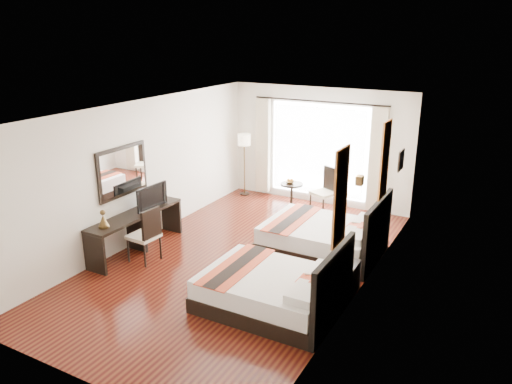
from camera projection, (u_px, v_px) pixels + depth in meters
The scene contains 29 objects.
floor at pixel (240, 261), 9.20m from camera, with size 4.50×7.50×0.01m, color #330B09.
ceiling at pixel (239, 110), 8.32m from camera, with size 4.50×7.50×0.02m, color white.
wall_headboard at pixel (364, 210), 7.74m from camera, with size 0.01×7.50×2.80m, color silver.
wall_desk at pixel (141, 172), 9.78m from camera, with size 0.01×7.50×2.80m, color silver.
wall_window at pixel (319, 146), 11.88m from camera, with size 4.50×0.01×2.80m, color silver.
wall_entry at pixel (72, 278), 5.64m from camera, with size 4.50×0.01×2.80m, color silver.
window_glass at pixel (319, 151), 11.90m from camera, with size 2.40×0.02×2.20m, color white.
sheer_curtain at pixel (318, 151), 11.85m from camera, with size 2.30×0.02×2.10m, color white.
drape_left at pixel (263, 146), 12.48m from camera, with size 0.35×0.14×2.35m, color #BCAE92.
drape_right at pixel (377, 160), 11.16m from camera, with size 0.35×0.14×2.35m, color #BCAE92.
art_panel_near at pixel (341, 197), 6.63m from camera, with size 0.03×0.50×1.35m, color maroon.
art_panel_far at pixel (385, 160), 8.49m from camera, with size 0.03×0.50×1.35m, color maroon.
wall_sconce at pixel (360, 180), 7.46m from camera, with size 0.10×0.14×0.14m, color #4A361A.
mirror_frame at pixel (122, 171), 9.28m from camera, with size 0.04×1.25×0.95m, color black.
mirror_glass at pixel (123, 172), 9.27m from camera, with size 0.01×1.12×0.82m, color white.
bed_near at pixel (275, 290), 7.58m from camera, with size 2.07×1.61×1.17m.
bed_far at pixel (325, 237), 9.46m from camera, with size 2.16×1.68×1.21m.
nightstand at pixel (343, 277), 8.06m from camera, with size 0.43×0.53×0.51m, color black.
table_lamp at pixel (346, 246), 8.01m from camera, with size 0.24×0.24×0.39m.
vase at pixel (340, 262), 7.89m from camera, with size 0.12×0.12×0.12m, color black.
console_desk at pixel (137, 232), 9.54m from camera, with size 0.50×2.20×0.76m, color black.
television at pixel (149, 196), 9.68m from camera, with size 0.80×0.10×0.46m, color black.
bronze_figurine at pixel (103, 220), 8.71m from camera, with size 0.19×0.19×0.29m, color #4A361A, non-canonical shape.
desk_chair at pixel (145, 245), 9.12m from camera, with size 0.51×0.51×1.05m.
floor_lamp at pixel (244, 144), 12.45m from camera, with size 0.32×0.32×1.58m.
side_table at pixel (292, 196), 11.83m from camera, with size 0.53×0.53×0.61m, color black.
fruit_bowl at pixel (290, 182), 11.71m from camera, with size 0.21×0.21×0.05m, color #4B281B.
window_chair at pixel (324, 200), 11.45m from camera, with size 0.66×0.66×1.07m.
jute_rug at pixel (304, 219), 11.20m from camera, with size 1.26×0.85×0.01m, color tan.
Camera 1 is at (4.25, -7.18, 4.10)m, focal length 35.00 mm.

